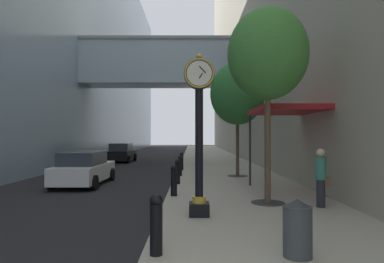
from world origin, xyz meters
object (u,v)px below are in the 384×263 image
at_px(bollard_fifth, 181,165).
at_px(street_tree_mid_near, 238,94).
at_px(street_clock, 200,126).
at_px(pedestrian_walking, 322,176).
at_px(bollard_fourth, 178,171).
at_px(bollard_sixth, 183,161).
at_px(trash_bin, 299,227).
at_px(bollard_third, 175,180).
at_px(street_tree_near, 269,55).
at_px(bollard_nearest, 157,223).
at_px(car_white_mid, 85,169).
at_px(car_black_near, 123,153).

relative_size(bollard_fifth, street_tree_mid_near, 0.18).
height_order(street_clock, pedestrian_walking, street_clock).
height_order(bollard_fourth, bollard_sixth, same).
xyz_separation_m(bollard_fifth, trash_bin, (2.57, -12.28, -0.05)).
bearing_deg(trash_bin, bollard_fifth, 101.83).
bearing_deg(trash_bin, bollard_third, 112.57).
relative_size(bollard_third, street_tree_mid_near, 0.18).
bearing_deg(street_tree_near, pedestrian_walking, -22.94).
xyz_separation_m(bollard_nearest, bollard_sixth, (0.00, 15.23, 0.00)).
height_order(bollard_fifth, bollard_sixth, same).
bearing_deg(bollard_fourth, bollard_fifth, 90.00).
height_order(trash_bin, car_white_mid, car_white_mid).
bearing_deg(car_white_mid, bollard_fourth, -7.71).
bearing_deg(bollard_nearest, bollard_fifth, 90.00).
distance_m(street_tree_near, street_tree_mid_near, 7.33).
xyz_separation_m(bollard_nearest, car_black_near, (-5.60, 23.69, 0.08)).
xyz_separation_m(street_tree_near, car_white_mid, (-7.59, 4.97, -4.22)).
distance_m(bollard_third, car_white_mid, 5.76).
height_order(street_clock, car_white_mid, street_clock).
bearing_deg(pedestrian_walking, bollard_fourth, 132.83).
height_order(bollard_nearest, car_white_mid, car_white_mid).
xyz_separation_m(street_clock, car_black_near, (-6.46, 20.65, -1.79)).
relative_size(bollard_sixth, car_white_mid, 0.25).
xyz_separation_m(trash_bin, car_black_near, (-8.17, 23.79, 0.13)).
height_order(street_clock, bollard_third, street_clock).
bearing_deg(trash_bin, bollard_fourth, 105.57).
xyz_separation_m(street_clock, car_white_mid, (-5.31, 6.70, -1.82)).
bearing_deg(pedestrian_walking, bollard_sixth, 112.66).
distance_m(street_clock, bollard_third, 3.67).
relative_size(street_clock, street_tree_near, 0.70).
distance_m(bollard_sixth, car_black_near, 10.15).
xyz_separation_m(street_clock, bollard_third, (-0.86, 3.05, -1.86)).
relative_size(bollard_nearest, bollard_sixth, 1.00).
bearing_deg(bollard_nearest, car_black_near, 103.30).
bearing_deg(bollard_nearest, bollard_third, 90.00).
bearing_deg(bollard_fifth, car_black_near, 115.95).
distance_m(trash_bin, car_white_mid, 12.09).
bearing_deg(car_black_near, bollard_fourth, -68.95).
relative_size(street_clock, pedestrian_walking, 2.48).
xyz_separation_m(bollard_nearest, car_white_mid, (-4.46, 9.74, 0.04)).
bearing_deg(trash_bin, bollard_sixth, 99.53).
bearing_deg(bollard_fourth, bollard_nearest, -90.00).
relative_size(bollard_fourth, bollard_sixth, 1.00).
xyz_separation_m(trash_bin, pedestrian_walking, (2.05, 4.24, 0.42)).
bearing_deg(pedestrian_walking, trash_bin, -115.84).
bearing_deg(bollard_third, trash_bin, -67.43).
bearing_deg(car_black_near, bollard_nearest, -76.70).
distance_m(bollard_fourth, street_tree_mid_near, 5.81).
bearing_deg(bollard_sixth, street_tree_near, -73.28).
height_order(bollard_nearest, car_black_near, car_black_near).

